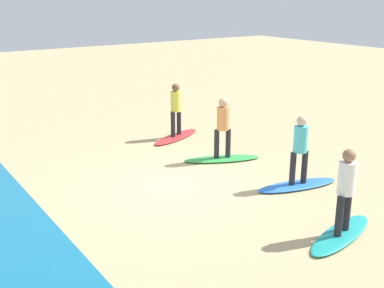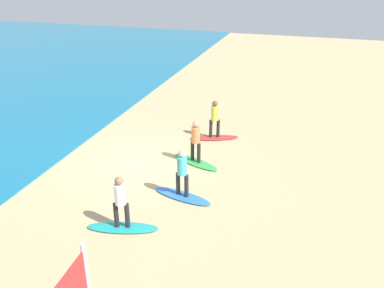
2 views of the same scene
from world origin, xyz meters
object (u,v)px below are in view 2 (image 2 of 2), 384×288
surfboard_red (214,138)px  surfer_red (215,116)px  surfboard_blue (182,196)px  surfer_teal (120,199)px  surfer_blue (182,170)px  surfer_green (196,138)px  surfboard_green (196,162)px  surfboard_teal (123,228)px

surfboard_red → surfer_red: bearing=-0.0°
surfer_red → surfboard_blue: bearing=-177.7°
surfer_teal → surfer_blue: 2.44m
surfer_blue → surfer_green: 2.51m
surfer_teal → surfer_blue: (2.17, -1.11, 0.00)m
surfer_teal → surfer_green: (4.66, -0.81, 0.00)m
surfer_teal → surfer_green: 4.73m
surfboard_blue → surfboard_green: same height
surfer_teal → surfboard_red: surfer_teal is taller
surfer_green → surfboard_red: (2.48, -0.10, -0.99)m
surfboard_green → surfer_green: size_ratio=1.28×
surfer_teal → surfboard_teal: bearing=-90.0°
surfboard_blue → surfboard_teal: bearing=75.7°
surfboard_teal → surfboard_green: same height
surfboard_teal → surfer_teal: size_ratio=1.28×
surfer_green → surfer_red: (2.48, -0.10, 0.00)m
surfboard_blue → surfer_green: size_ratio=1.28×
surfer_teal → surfboard_green: bearing=-9.9°
surfboard_teal → surfboard_blue: same height
surfer_teal → surfer_red: (7.14, -0.91, 0.00)m
surfer_teal → surfer_red: same height
surfboard_teal → surfboard_red: 7.20m
surfboard_teal → surfboard_green: size_ratio=1.00×
surfboard_teal → surfboard_red: bearing=-111.3°
surfboard_teal → surfer_teal: (0.00, 0.00, 0.99)m
surfer_blue → surfboard_red: size_ratio=0.78×
surfboard_green → surfer_teal: bearing=104.3°
surfboard_red → surfer_red: surfer_red is taller
surfer_blue → surfboard_green: (2.50, 0.30, -0.99)m
surfer_red → surfer_green: bearing=177.7°
surfboard_red → surfer_red: 0.99m
surfboard_blue → surfboard_red: (4.97, 0.20, 0.00)m
surfboard_teal → surfboard_blue: 2.44m
surfboard_blue → surfer_green: (2.50, 0.30, 0.99)m
surfer_blue → surfboard_blue: bearing=90.0°
surfer_red → surfboard_teal: bearing=172.7°
surfer_teal → surfboard_red: bearing=-7.3°
surfer_blue → surfboard_green: size_ratio=0.78×
surfer_teal → surfboard_blue: (2.17, -1.11, -0.99)m
surfboard_red → surfer_blue: bearing=70.5°
surfer_green → surfer_red: size_ratio=1.00×
surfer_teal → surfboard_green: size_ratio=0.78×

